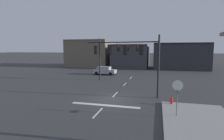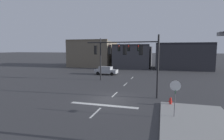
% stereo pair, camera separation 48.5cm
% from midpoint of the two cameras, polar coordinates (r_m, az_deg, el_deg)
% --- Properties ---
extents(ground_plane, '(400.00, 400.00, 0.00)m').
position_cam_midpoint_polar(ground_plane, '(18.47, 0.03, -9.30)').
color(ground_plane, '#353538').
extents(sidewalk_near_corner, '(5.00, 8.00, 0.15)m').
position_cam_midpoint_polar(sidewalk_near_corner, '(14.28, 26.51, -14.63)').
color(sidewalk_near_corner, gray).
rests_on(sidewalk_near_corner, ground).
extents(stop_bar_paint, '(6.40, 0.50, 0.01)m').
position_cam_midpoint_polar(stop_bar_paint, '(16.63, -1.87, -11.12)').
color(stop_bar_paint, silver).
rests_on(stop_bar_paint, ground).
extents(lane_centreline, '(0.16, 26.40, 0.01)m').
position_cam_midpoint_polar(lane_centreline, '(20.33, 1.57, -7.78)').
color(lane_centreline, silver).
rests_on(lane_centreline, ground).
extents(signal_mast_near_side, '(8.27, 1.28, 6.57)m').
position_cam_midpoint_polar(signal_mast_near_side, '(19.42, 6.62, 5.03)').
color(signal_mast_near_side, black).
rests_on(signal_mast_near_side, ground).
extents(signal_mast_far_side, '(7.06, 0.50, 6.78)m').
position_cam_midpoint_polar(signal_mast_far_side, '(28.25, 1.53, 5.98)').
color(signal_mast_far_side, black).
rests_on(signal_mast_far_side, ground).
extents(stop_sign, '(0.76, 0.64, 2.83)m').
position_cam_midpoint_polar(stop_sign, '(13.95, 20.43, -5.95)').
color(stop_sign, '#56565B').
rests_on(stop_sign, ground).
extents(car_lot_nearside, '(4.52, 2.07, 1.61)m').
position_cam_midpoint_polar(car_lot_nearside, '(35.39, -1.51, -0.12)').
color(car_lot_nearside, '#9EA0A5').
rests_on(car_lot_nearside, ground).
extents(fire_hydrant, '(0.40, 0.30, 0.75)m').
position_cam_midpoint_polar(fire_hydrant, '(17.33, 18.91, -9.63)').
color(fire_hydrant, red).
rests_on(fire_hydrant, ground).
extents(building_row, '(36.83, 13.11, 7.57)m').
position_cam_midpoint_polar(building_row, '(50.04, 6.05, 4.56)').
color(building_row, '#665B4C').
rests_on(building_row, ground).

